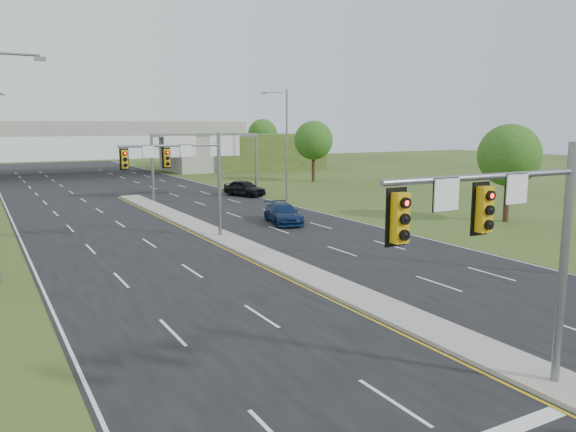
# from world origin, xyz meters

# --- Properties ---
(ground) EXTENTS (240.00, 240.00, 0.00)m
(ground) POSITION_xyz_m (0.00, 0.00, 0.00)
(ground) COLOR #354819
(ground) RESTS_ON ground
(road) EXTENTS (24.00, 160.00, 0.02)m
(road) POSITION_xyz_m (0.00, 35.00, 0.01)
(road) COLOR black
(road) RESTS_ON ground
(median) EXTENTS (2.00, 54.00, 0.16)m
(median) POSITION_xyz_m (0.00, 23.00, 0.10)
(median) COLOR gray
(median) RESTS_ON road
(lane_markings) EXTENTS (23.72, 160.00, 0.01)m
(lane_markings) POSITION_xyz_m (-0.60, 28.91, 0.02)
(lane_markings) COLOR gold
(lane_markings) RESTS_ON road
(signal_mast_near) EXTENTS (6.62, 0.60, 7.00)m
(signal_mast_near) POSITION_xyz_m (-2.26, -0.07, 4.73)
(signal_mast_near) COLOR slate
(signal_mast_near) RESTS_ON ground
(signal_mast_far) EXTENTS (6.62, 0.60, 7.00)m
(signal_mast_far) POSITION_xyz_m (-2.26, 24.93, 4.73)
(signal_mast_far) COLOR slate
(signal_mast_far) RESTS_ON ground
(sign_gantry) EXTENTS (11.58, 0.44, 6.67)m
(sign_gantry) POSITION_xyz_m (6.68, 44.92, 5.24)
(sign_gantry) COLOR slate
(sign_gantry) RESTS_ON ground
(overpass) EXTENTS (80.00, 14.00, 8.10)m
(overpass) POSITION_xyz_m (0.00, 80.00, 3.55)
(overpass) COLOR gray
(overpass) RESTS_ON ground
(lightpole_r_far) EXTENTS (2.85, 0.25, 11.00)m
(lightpole_r_far) POSITION_xyz_m (13.30, 40.00, 6.10)
(lightpole_r_far) COLOR slate
(lightpole_r_far) RESTS_ON ground
(tree_r_near) EXTENTS (4.80, 4.80, 7.60)m
(tree_r_near) POSITION_xyz_m (22.00, 20.00, 5.18)
(tree_r_near) COLOR #382316
(tree_r_near) RESTS_ON ground
(tree_r_mid) EXTENTS (5.20, 5.20, 8.12)m
(tree_r_mid) POSITION_xyz_m (26.00, 55.00, 5.51)
(tree_r_mid) COLOR #382316
(tree_r_mid) RESTS_ON ground
(tree_back_c) EXTENTS (5.60, 5.60, 8.32)m
(tree_back_c) POSITION_xyz_m (24.00, 94.00, 5.51)
(tree_back_c) COLOR #382316
(tree_back_c) RESTS_ON ground
(tree_back_d) EXTENTS (6.00, 6.00, 8.85)m
(tree_back_d) POSITION_xyz_m (38.00, 94.00, 5.84)
(tree_back_d) COLOR #382316
(tree_back_d) RESTS_ON ground
(car_far_b) EXTENTS (3.21, 5.53, 1.51)m
(car_far_b) POSITION_xyz_m (6.36, 27.78, 0.77)
(car_far_b) COLOR #0B1E44
(car_far_b) RESTS_ON road
(car_far_c) EXTENTS (3.61, 5.39, 1.70)m
(car_far_c) POSITION_xyz_m (11.00, 44.80, 0.87)
(car_far_c) COLOR black
(car_far_c) RESTS_ON road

